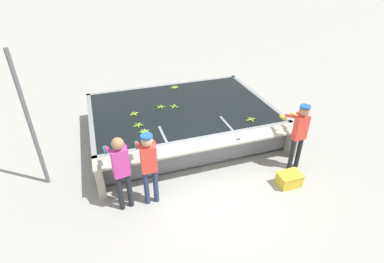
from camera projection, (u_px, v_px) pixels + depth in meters
ground_plane at (208, 178)px, 7.27m from camera, size 80.00×80.00×0.00m
wash_tank at (181, 120)px, 8.90m from camera, size 5.15×3.66×0.85m
work_ledge at (206, 152)px, 7.13m from camera, size 5.15×0.45×0.85m
worker_0 at (121, 167)px, 5.92m from camera, size 0.48×0.74×1.75m
worker_1 at (149, 162)px, 6.06m from camera, size 0.42×0.73×1.72m
worker_2 at (299, 131)px, 7.11m from camera, size 0.41×0.73×1.74m
banana_bunch_floating_0 at (134, 114)px, 8.27m from camera, size 0.27×0.27×0.08m
banana_bunch_floating_1 at (251, 119)px, 7.99m from camera, size 0.28×0.28×0.08m
banana_bunch_floating_2 at (161, 107)px, 8.64m from camera, size 0.27×0.28×0.08m
banana_bunch_floating_3 at (144, 132)px, 7.45m from camera, size 0.28×0.28×0.08m
banana_bunch_floating_4 at (138, 125)px, 7.73m from camera, size 0.28×0.27×0.08m
banana_bunch_floating_5 at (174, 106)px, 8.66m from camera, size 0.25×0.25×0.08m
banana_bunch_floating_6 at (174, 87)px, 9.88m from camera, size 0.27×0.28×0.08m
knife_0 at (241, 139)px, 7.18m from camera, size 0.35×0.10×0.02m
crate at (289, 179)px, 6.96m from camera, size 0.55×0.39×0.32m
support_post_left at (30, 123)px, 6.32m from camera, size 0.09×0.09×3.20m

